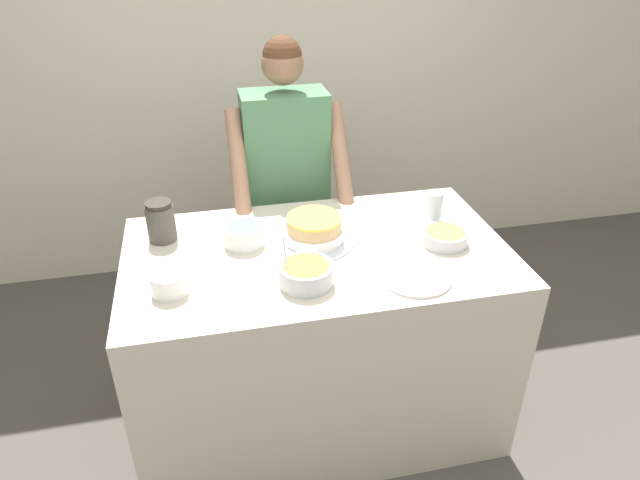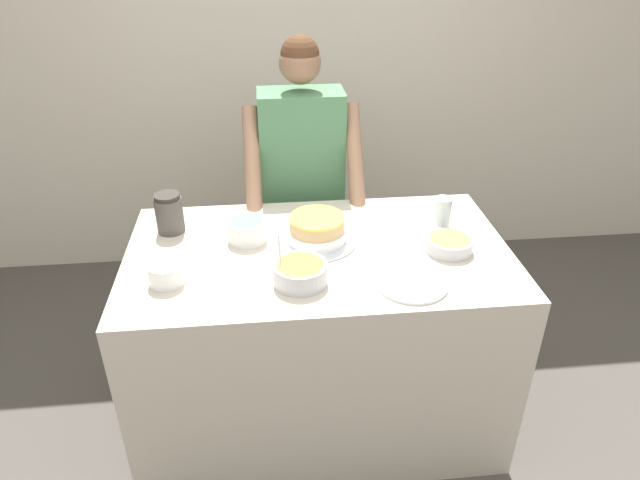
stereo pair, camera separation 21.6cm
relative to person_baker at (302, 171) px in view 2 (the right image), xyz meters
name	(u,v)px [view 2 (the right image)]	position (x,y,z in m)	size (l,w,h in m)	color
wall_back	(293,63)	(0.01, 0.84, 0.34)	(10.00, 0.05, 2.60)	beige
counter	(319,337)	(0.01, -0.67, -0.51)	(1.55, 0.89, 0.90)	beige
person_baker	(302,171)	(0.00, 0.00, 0.00)	(0.56, 0.46, 1.62)	#2D2D38
cake	(318,231)	(0.02, -0.61, -0.01)	(0.33, 0.33, 0.12)	silver
frosting_bowl_white	(166,272)	(-0.56, -0.84, -0.02)	(0.13, 0.13, 0.08)	white
frosting_bowl_orange	(300,272)	(-0.08, -0.89, -0.02)	(0.20, 0.20, 0.18)	silver
frosting_bowl_blue	(247,230)	(-0.27, -0.55, -0.01)	(0.16, 0.16, 0.09)	white
frosting_bowl_olive	(449,244)	(0.54, -0.73, -0.03)	(0.19, 0.19, 0.06)	silver
drinking_glass	(442,215)	(0.55, -0.56, 0.02)	(0.07, 0.07, 0.15)	silver
ceramic_plate	(412,283)	(0.33, -0.95, -0.05)	(0.26, 0.26, 0.01)	silver
stoneware_jar	(169,213)	(-0.59, -0.45, 0.02)	(0.12, 0.12, 0.17)	#4C4742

